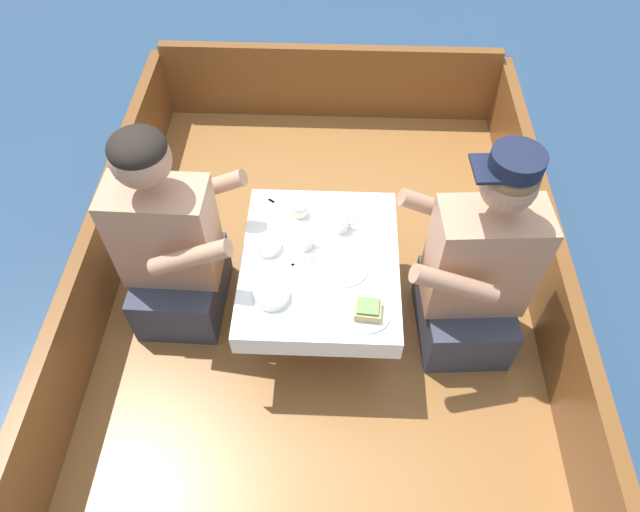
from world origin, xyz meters
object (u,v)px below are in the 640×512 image
object	(u,v)px
person_port	(170,246)
coffee_cup_port	(306,242)
tin_can	(300,210)
person_starboard	(475,274)
coffee_cup_starboard	(341,222)
sandwich	(368,309)

from	to	relation	value
person_port	coffee_cup_port	xyz separation A→B (m)	(0.56, 0.02, 0.03)
tin_can	person_starboard	bearing A→B (deg)	-22.28
person_port	coffee_cup_starboard	world-z (taller)	person_port
person_port	tin_can	bearing A→B (deg)	22.25
person_starboard	coffee_cup_port	bearing A→B (deg)	-13.61
person_port	sandwich	xyz separation A→B (m)	(0.81, -0.30, 0.03)
sandwich	coffee_cup_starboard	xyz separation A→B (m)	(-0.11, 0.43, 0.00)
sandwich	coffee_cup_port	world-z (taller)	sandwich
coffee_cup_port	tin_can	bearing A→B (deg)	101.49
person_port	tin_can	xyz separation A→B (m)	(0.52, 0.20, 0.03)
sandwich	tin_can	size ratio (longest dim) A/B	1.58
coffee_cup_starboard	sandwich	bearing A→B (deg)	-75.91
person_port	sandwich	distance (m)	0.86
coffee_cup_starboard	person_starboard	bearing A→B (deg)	-22.46
person_starboard	tin_can	size ratio (longest dim) A/B	15.56
sandwich	coffee_cup_port	size ratio (longest dim) A/B	1.13
person_starboard	person_port	bearing A→B (deg)	-8.15
coffee_cup_port	sandwich	bearing A→B (deg)	-52.18
person_port	coffee_cup_port	size ratio (longest dim) A/B	10.77
person_starboard	tin_can	world-z (taller)	person_starboard
coffee_cup_port	tin_can	xyz separation A→B (m)	(-0.04, 0.18, 0.00)
person_port	person_starboard	size ratio (longest dim) A/B	0.96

